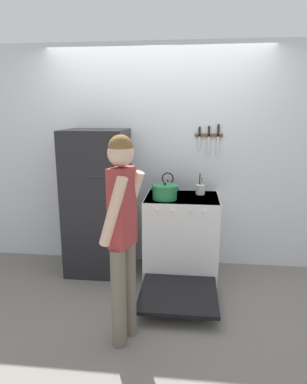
# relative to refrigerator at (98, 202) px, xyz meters

# --- Properties ---
(ground_plane) EXTENTS (14.00, 14.00, 0.00)m
(ground_plane) POSITION_rel_refrigerator_xyz_m (0.65, 0.30, -0.81)
(ground_plane) COLOR slate
(wall_back) EXTENTS (10.00, 0.06, 2.55)m
(wall_back) POSITION_rel_refrigerator_xyz_m (0.65, 0.33, 0.47)
(wall_back) COLOR silver
(wall_back) RESTS_ON ground_plane
(refrigerator) EXTENTS (0.67, 0.63, 1.62)m
(refrigerator) POSITION_rel_refrigerator_xyz_m (0.00, 0.00, 0.00)
(refrigerator) COLOR black
(refrigerator) RESTS_ON ground_plane
(stove_range) EXTENTS (0.79, 1.36, 0.90)m
(stove_range) POSITION_rel_refrigerator_xyz_m (0.95, -0.05, -0.36)
(stove_range) COLOR white
(stove_range) RESTS_ON ground_plane
(dutch_oven_pot) EXTENTS (0.31, 0.27, 0.18)m
(dutch_oven_pot) POSITION_rel_refrigerator_xyz_m (0.77, -0.14, 0.17)
(dutch_oven_pot) COLOR #237A42
(dutch_oven_pot) RESTS_ON stove_range
(tea_kettle) EXTENTS (0.21, 0.17, 0.24)m
(tea_kettle) POSITION_rel_refrigerator_xyz_m (0.78, 0.11, 0.17)
(tea_kettle) COLOR black
(tea_kettle) RESTS_ON stove_range
(utensil_jar) EXTENTS (0.10, 0.10, 0.24)m
(utensil_jar) POSITION_rel_refrigerator_xyz_m (1.14, 0.12, 0.15)
(utensil_jar) COLOR silver
(utensil_jar) RESTS_ON stove_range
(person) EXTENTS (0.34, 0.39, 1.65)m
(person) POSITION_rel_refrigerator_xyz_m (0.53, -1.22, 0.13)
(person) COLOR #6B6051
(person) RESTS_ON ground_plane
(wall_knife_strip) EXTENTS (0.31, 0.03, 0.34)m
(wall_knife_strip) POSITION_rel_refrigerator_xyz_m (1.23, 0.29, 0.74)
(wall_knife_strip) COLOR brown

